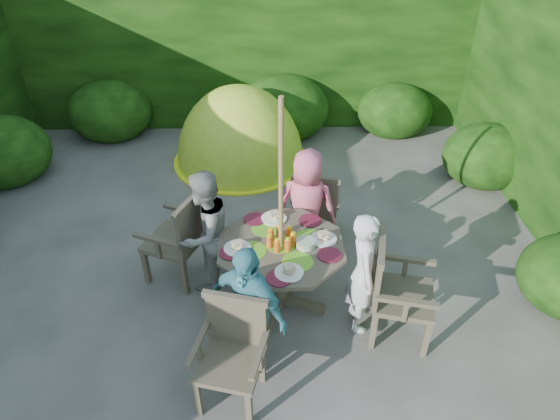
{
  "coord_description": "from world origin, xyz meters",
  "views": [
    {
      "loc": [
        0.37,
        -4.19,
        3.68
      ],
      "look_at": [
        0.45,
        -0.15,
        0.85
      ],
      "focal_mm": 32.0,
      "sensor_mm": 36.0,
      "label": 1
    }
  ],
  "objects_px": {
    "patio_table": "(281,254)",
    "child_right": "(364,273)",
    "garden_chair_front": "(232,350)",
    "child_back": "(307,206)",
    "garden_chair_back": "(315,205)",
    "dome_tent": "(241,160)",
    "child_left": "(205,232)",
    "garden_chair_left": "(181,237)",
    "child_front": "(248,310)",
    "garden_chair_right": "(395,289)",
    "parasol_pole": "(281,213)"
  },
  "relations": [
    {
      "from": "patio_table",
      "to": "garden_chair_back",
      "type": "height_order",
      "value": "garden_chair_back"
    },
    {
      "from": "patio_table",
      "to": "garden_chair_front",
      "type": "bearing_deg",
      "value": -112.2
    },
    {
      "from": "garden_chair_back",
      "to": "child_back",
      "type": "bearing_deg",
      "value": 75.39
    },
    {
      "from": "parasol_pole",
      "to": "garden_chair_left",
      "type": "height_order",
      "value": "parasol_pole"
    },
    {
      "from": "garden_chair_right",
      "to": "garden_chair_front",
      "type": "distance_m",
      "value": 1.55
    },
    {
      "from": "garden_chair_front",
      "to": "garden_chair_right",
      "type": "bearing_deg",
      "value": 37.21
    },
    {
      "from": "child_left",
      "to": "dome_tent",
      "type": "relative_size",
      "value": 0.59
    },
    {
      "from": "garden_chair_front",
      "to": "dome_tent",
      "type": "height_order",
      "value": "dome_tent"
    },
    {
      "from": "garden_chair_left",
      "to": "child_right",
      "type": "bearing_deg",
      "value": 91.53
    },
    {
      "from": "garden_chair_left",
      "to": "child_right",
      "type": "relative_size",
      "value": 0.79
    },
    {
      "from": "garden_chair_front",
      "to": "child_left",
      "type": "height_order",
      "value": "child_left"
    },
    {
      "from": "garden_chair_front",
      "to": "child_left",
      "type": "xyz_separation_m",
      "value": [
        -0.33,
        1.31,
        0.18
      ]
    },
    {
      "from": "patio_table",
      "to": "child_right",
      "type": "distance_m",
      "value": 0.8
    },
    {
      "from": "garden_chair_left",
      "to": "child_right",
      "type": "height_order",
      "value": "child_right"
    },
    {
      "from": "garden_chair_front",
      "to": "child_back",
      "type": "distance_m",
      "value": 1.91
    },
    {
      "from": "child_right",
      "to": "child_back",
      "type": "distance_m",
      "value": 1.13
    },
    {
      "from": "garden_chair_right",
      "to": "garden_chair_left",
      "type": "bearing_deg",
      "value": 81.06
    },
    {
      "from": "garden_chair_back",
      "to": "child_left",
      "type": "relative_size",
      "value": 0.67
    },
    {
      "from": "garden_chair_back",
      "to": "child_front",
      "type": "relative_size",
      "value": 0.69
    },
    {
      "from": "patio_table",
      "to": "child_right",
      "type": "height_order",
      "value": "child_right"
    },
    {
      "from": "garden_chair_left",
      "to": "child_back",
      "type": "height_order",
      "value": "child_back"
    },
    {
      "from": "garden_chair_left",
      "to": "garden_chair_back",
      "type": "distance_m",
      "value": 1.56
    },
    {
      "from": "child_right",
      "to": "child_left",
      "type": "distance_m",
      "value": 1.6
    },
    {
      "from": "garden_chair_front",
      "to": "child_back",
      "type": "xyz_separation_m",
      "value": [
        0.7,
        1.77,
        0.17
      ]
    },
    {
      "from": "child_right",
      "to": "dome_tent",
      "type": "height_order",
      "value": "child_right"
    },
    {
      "from": "child_left",
      "to": "child_back",
      "type": "height_order",
      "value": "child_left"
    },
    {
      "from": "garden_chair_left",
      "to": "dome_tent",
      "type": "xyz_separation_m",
      "value": [
        0.48,
        2.54,
        -0.53
      ]
    },
    {
      "from": "patio_table",
      "to": "garden_chair_front",
      "type": "height_order",
      "value": "garden_chair_front"
    },
    {
      "from": "garden_chair_back",
      "to": "child_left",
      "type": "height_order",
      "value": "child_left"
    },
    {
      "from": "child_back",
      "to": "child_left",
      "type": "bearing_deg",
      "value": 37.44
    },
    {
      "from": "garden_chair_back",
      "to": "child_left",
      "type": "bearing_deg",
      "value": 41.9
    },
    {
      "from": "garden_chair_right",
      "to": "child_right",
      "type": "bearing_deg",
      "value": 78.71
    },
    {
      "from": "child_left",
      "to": "dome_tent",
      "type": "xyz_separation_m",
      "value": [
        0.21,
        2.64,
        -0.67
      ]
    },
    {
      "from": "parasol_pole",
      "to": "garden_chair_right",
      "type": "distance_m",
      "value": 1.23
    },
    {
      "from": "garden_chair_left",
      "to": "garden_chair_front",
      "type": "bearing_deg",
      "value": 46.01
    },
    {
      "from": "child_back",
      "to": "garden_chair_back",
      "type": "bearing_deg",
      "value": -100.59
    },
    {
      "from": "garden_chair_left",
      "to": "garden_chair_back",
      "type": "xyz_separation_m",
      "value": [
        1.43,
        0.62,
        -0.06
      ]
    },
    {
      "from": "garden_chair_right",
      "to": "garden_chair_left",
      "type": "xyz_separation_m",
      "value": [
        -2.03,
        0.81,
        -0.0
      ]
    },
    {
      "from": "garden_chair_front",
      "to": "child_back",
      "type": "bearing_deg",
      "value": 82.29
    },
    {
      "from": "garden_chair_back",
      "to": "garden_chair_front",
      "type": "relative_size",
      "value": 0.99
    },
    {
      "from": "parasol_pole",
      "to": "garden_chair_right",
      "type": "relative_size",
      "value": 2.19
    },
    {
      "from": "patio_table",
      "to": "parasol_pole",
      "type": "distance_m",
      "value": 0.48
    },
    {
      "from": "patio_table",
      "to": "child_back",
      "type": "bearing_deg",
      "value": 68.87
    },
    {
      "from": "garden_chair_front",
      "to": "dome_tent",
      "type": "xyz_separation_m",
      "value": [
        -0.12,
        3.95,
        -0.48
      ]
    },
    {
      "from": "child_back",
      "to": "child_front",
      "type": "height_order",
      "value": "child_back"
    },
    {
      "from": "garden_chair_right",
      "to": "child_left",
      "type": "relative_size",
      "value": 0.76
    },
    {
      "from": "parasol_pole",
      "to": "child_back",
      "type": "xyz_separation_m",
      "value": [
        0.29,
        0.74,
        -0.44
      ]
    },
    {
      "from": "garden_chair_front",
      "to": "child_right",
      "type": "distance_m",
      "value": 1.37
    },
    {
      "from": "child_left",
      "to": "patio_table",
      "type": "bearing_deg",
      "value": 100.94
    },
    {
      "from": "garden_chair_right",
      "to": "dome_tent",
      "type": "distance_m",
      "value": 3.72
    }
  ]
}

